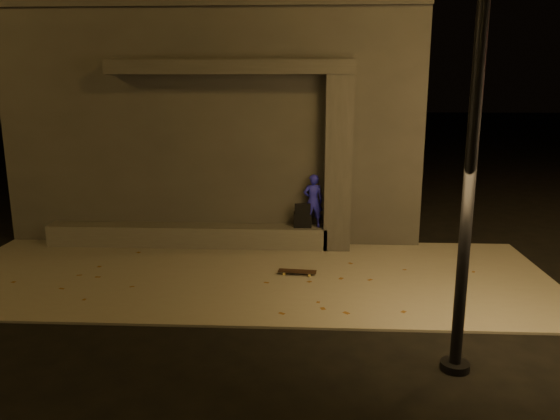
# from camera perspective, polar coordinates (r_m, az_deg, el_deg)

# --- Properties ---
(ground) EXTENTS (120.00, 120.00, 0.00)m
(ground) POSITION_cam_1_polar(r_m,az_deg,el_deg) (8.31, -4.87, -11.62)
(ground) COLOR black
(ground) RESTS_ON ground
(sidewalk) EXTENTS (11.00, 4.40, 0.04)m
(sidewalk) POSITION_cam_1_polar(r_m,az_deg,el_deg) (10.14, -3.36, -6.79)
(sidewalk) COLOR slate
(sidewalk) RESTS_ON ground
(building) EXTENTS (9.00, 5.10, 5.22)m
(building) POSITION_cam_1_polar(r_m,az_deg,el_deg) (14.15, -5.60, 9.57)
(building) COLOR #393734
(building) RESTS_ON ground
(ledge) EXTENTS (6.00, 0.55, 0.45)m
(ledge) POSITION_cam_1_polar(r_m,az_deg,el_deg) (11.95, -9.64, -2.62)
(ledge) COLOR #52504A
(ledge) RESTS_ON sidewalk
(column) EXTENTS (0.55, 0.55, 3.60)m
(column) POSITION_cam_1_polar(r_m,az_deg,el_deg) (11.36, 6.06, 4.80)
(column) COLOR #393734
(column) RESTS_ON sidewalk
(canopy) EXTENTS (5.00, 0.70, 0.28)m
(canopy) POSITION_cam_1_polar(r_m,az_deg,el_deg) (11.39, -5.20, 14.63)
(canopy) COLOR #393734
(canopy) RESTS_ON column
(skateboarder) EXTENTS (0.44, 0.32, 1.13)m
(skateboarder) POSITION_cam_1_polar(r_m,az_deg,el_deg) (11.48, 3.48, 0.97)
(skateboarder) COLOR #1D1CBB
(skateboarder) RESTS_ON ledge
(backpack) EXTENTS (0.38, 0.25, 0.53)m
(backpack) POSITION_cam_1_polar(r_m,az_deg,el_deg) (11.57, 2.37, -0.89)
(backpack) COLOR black
(backpack) RESTS_ON ledge
(skateboard) EXTENTS (0.71, 0.25, 0.08)m
(skateboard) POSITION_cam_1_polar(r_m,az_deg,el_deg) (10.06, 1.81, -6.44)
(skateboard) COLOR black
(skateboard) RESTS_ON sidewalk
(street_lamp_0) EXTENTS (0.36, 0.36, 7.20)m
(street_lamp_0) POSITION_cam_1_polar(r_m,az_deg,el_deg) (6.55, 20.37, 17.72)
(street_lamp_0) COLOR black
(street_lamp_0) RESTS_ON ground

